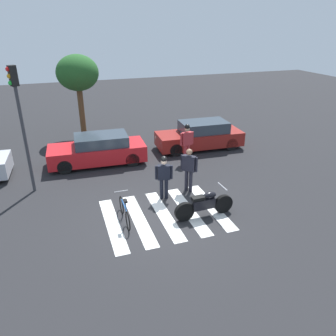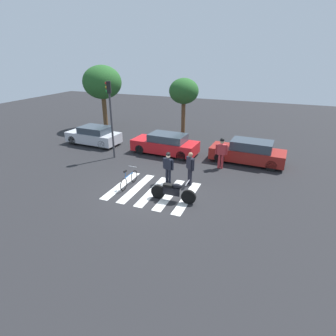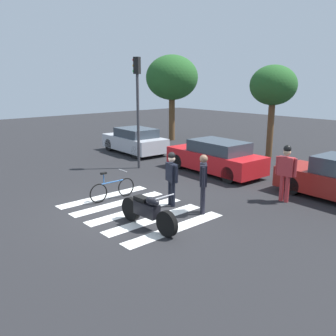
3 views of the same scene
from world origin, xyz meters
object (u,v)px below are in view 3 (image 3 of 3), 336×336
officer_by_motorcycle (172,175)px  traffic_light_pole (137,96)px  police_motorcycle (148,211)px  officer_on_foot (203,180)px  car_silver_sedan (135,141)px  leaning_bicycle (112,189)px  pedestrian_bystander (286,169)px  car_red_convertible (216,157)px

officer_by_motorcycle → traffic_light_pole: (-4.71, 2.25, 2.20)m
police_motorcycle → officer_on_foot: 2.00m
officer_on_foot → car_silver_sedan: bearing=155.7°
leaning_bicycle → officer_by_motorcycle: 2.14m
police_motorcycle → leaning_bicycle: police_motorcycle is taller
pedestrian_bystander → traffic_light_pole: 7.20m
pedestrian_bystander → car_red_convertible: (-3.99, 1.18, -0.43)m
officer_by_motorcycle → pedestrian_bystander: (2.14, 3.01, 0.11)m
police_motorcycle → officer_by_motorcycle: 1.96m
traffic_light_pole → police_motorcycle: bearing=-34.9°
traffic_light_pole → officer_on_foot: bearing=-19.0°
officer_on_foot → officer_by_motorcycle: 1.13m
pedestrian_bystander → leaning_bicycle: bearing=-133.6°
car_red_convertible → traffic_light_pole: traffic_light_pole is taller
pedestrian_bystander → officer_on_foot: bearing=-110.5°
officer_on_foot → traffic_light_pole: size_ratio=0.37×
car_silver_sedan → car_red_convertible: car_red_convertible is taller
car_red_convertible → leaning_bicycle: bearing=-88.8°
car_silver_sedan → traffic_light_pole: 4.31m
officer_on_foot → officer_by_motorcycle: bearing=-167.3°
officer_by_motorcycle → traffic_light_pole: bearing=154.5°
officer_on_foot → car_red_convertible: (-2.96, 3.95, -0.35)m
leaning_bicycle → car_silver_sedan: size_ratio=0.42×
car_silver_sedan → car_red_convertible: 5.77m
police_motorcycle → car_silver_sedan: 10.33m
police_motorcycle → traffic_light_pole: 7.36m
police_motorcycle → pedestrian_bystander: size_ratio=1.15×
police_motorcycle → pedestrian_bystander: 4.88m
car_silver_sedan → traffic_light_pole: traffic_light_pole is taller
leaning_bicycle → officer_by_motorcycle: bearing=31.5°
officer_on_foot → car_red_convertible: 4.95m
car_silver_sedan → leaning_bicycle: bearing=-41.7°
officer_on_foot → pedestrian_bystander: pedestrian_bystander is taller
pedestrian_bystander → car_red_convertible: pedestrian_bystander is taller
officer_on_foot → pedestrian_bystander: size_ratio=0.95×
officer_by_motorcycle → car_silver_sedan: (-7.62, 4.18, -0.33)m
leaning_bicycle → officer_on_foot: (2.85, 1.32, 0.67)m
officer_by_motorcycle → car_red_convertible: size_ratio=0.38×
police_motorcycle → traffic_light_pole: size_ratio=0.45×
police_motorcycle → car_silver_sedan: car_silver_sedan is taller
leaning_bicycle → officer_on_foot: 3.21m
police_motorcycle → car_silver_sedan: (-8.52, 5.84, 0.19)m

